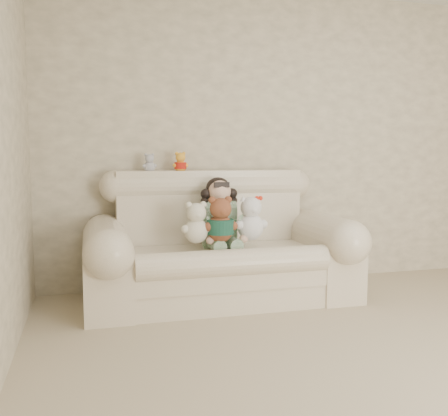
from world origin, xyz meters
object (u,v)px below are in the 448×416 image
white_cat (251,214)px  brown_teddy (220,215)px  seated_child (219,211)px  sofa (221,236)px  cream_teddy (196,218)px

white_cat → brown_teddy: bearing=-163.6°
seated_child → brown_teddy: 0.25m
sofa → white_cat: (0.21, -0.13, 0.19)m
seated_child → white_cat: (0.20, -0.21, -0.00)m
sofa → white_cat: bearing=-31.3°
sofa → cream_teddy: 0.32m
white_cat → cream_teddy: size_ratio=1.12×
white_cat → sofa: bearing=157.5°
sofa → brown_teddy: size_ratio=5.16×
brown_teddy → cream_teddy: size_ratio=1.11×
white_cat → cream_teddy: (-0.44, -0.02, -0.02)m
brown_teddy → sofa: bearing=88.2°
seated_child → cream_teddy: (-0.24, -0.23, -0.02)m
white_cat → cream_teddy: bearing=-168.0°
seated_child → brown_teddy: bearing=-96.6°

